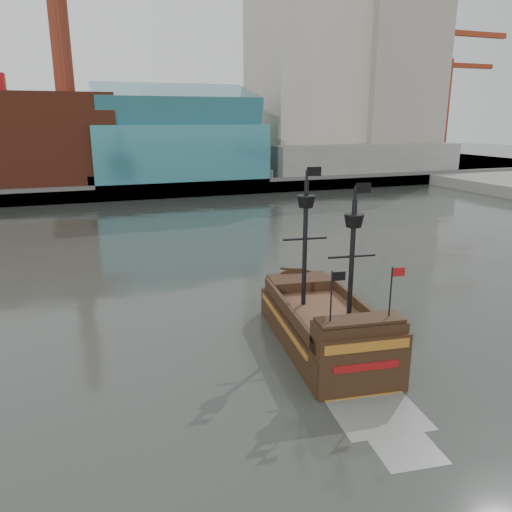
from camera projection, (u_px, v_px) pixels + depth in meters
name	position (u px, v px, depth m)	size (l,w,h in m)	color
ground	(264.00, 381.00, 25.63)	(400.00, 400.00, 0.00)	#252723
promenade_far	(112.00, 175.00, 108.56)	(220.00, 60.00, 2.00)	slate
seawall	(127.00, 192.00, 81.80)	(220.00, 1.00, 2.60)	#4C4C49
skyline	(134.00, 57.00, 97.28)	(149.00, 45.00, 62.00)	brown
crane_a	(445.00, 92.00, 120.84)	(22.50, 4.00, 32.25)	slate
crane_b	(447.00, 108.00, 134.02)	(19.10, 4.00, 26.25)	slate
pirate_ship	(324.00, 331.00, 29.31)	(6.34, 15.37, 11.16)	black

